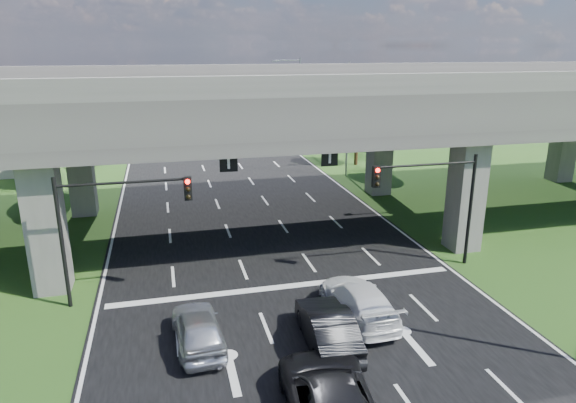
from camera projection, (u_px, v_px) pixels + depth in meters
name	position (u px, v px, depth m)	size (l,w,h in m)	color
ground	(307.00, 323.00, 21.78)	(160.00, 160.00, 0.00)	#254B18
road	(262.00, 240.00, 31.06)	(18.00, 120.00, 0.03)	black
overpass	(254.00, 104.00, 30.62)	(80.00, 15.00, 10.00)	#383633
signal_right	(435.00, 192.00, 26.02)	(5.76, 0.54, 6.00)	black
signal_left	(112.00, 215.00, 22.42)	(5.76, 0.54, 6.00)	black
streetlight_far	(344.00, 111.00, 44.69)	(3.38, 0.25, 10.00)	gray
streetlight_beyond	(297.00, 95.00, 59.55)	(3.38, 0.25, 10.00)	gray
tree_left_near	(53.00, 129.00, 41.31)	(4.50, 4.50, 7.80)	black
tree_left_mid	(35.00, 125.00, 48.23)	(3.91, 3.90, 6.76)	black
tree_left_far	(89.00, 104.00, 56.30)	(4.80, 4.80, 8.32)	black
tree_right_near	(358.00, 119.00, 49.48)	(4.20, 4.20, 7.28)	black
tree_right_mid	(357.00, 112.00, 57.69)	(3.91, 3.90, 6.76)	black
tree_right_far	(303.00, 100.00, 64.01)	(4.50, 4.50, 7.80)	black
car_silver	(198.00, 328.00, 19.91)	(1.78, 4.42, 1.51)	silver
car_dark	(327.00, 327.00, 19.89)	(1.69, 4.84, 1.60)	black
car_white	(358.00, 300.00, 22.05)	(2.15, 5.28, 1.53)	white
car_trailing	(330.00, 399.00, 15.78)	(2.72, 5.90, 1.64)	black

